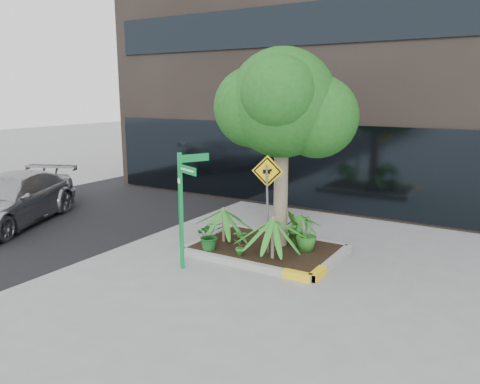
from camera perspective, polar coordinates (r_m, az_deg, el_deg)
The scene contains 14 objects.
ground at distance 10.78m, azimuth 1.46°, elevation -7.64°, with size 80.00×80.00×0.00m, color gray.
asphalt_road at distance 14.96m, azimuth -20.73°, elevation -2.78°, with size 7.00×80.00×0.01m, color black.
planter at distance 10.87m, azimuth 3.25°, elevation -6.92°, with size 3.35×2.36×0.15m.
tree at distance 10.48m, azimuth 5.22°, elevation 10.75°, with size 3.10×2.75×4.66m.
palm_front at distance 9.89m, azimuth 4.04°, elevation -3.33°, with size 1.04×1.04×1.15m.
palm_left at distance 11.01m, azimuth -2.03°, elevation -2.17°, with size 0.94×0.94×1.04m.
palm_back at distance 11.31m, azimuth 7.30°, elevation -2.78°, with size 0.73×0.73×0.81m.
parked_car at distance 14.51m, azimuth -26.27°, elevation -0.88°, with size 1.96×4.81×1.40m, color #A5A5AA.
shrub_a at distance 10.58m, azimuth -3.69°, elevation -5.27°, with size 0.60×0.60×0.67m, color #164F1B.
shrub_b at distance 10.57m, azimuth 8.11°, elevation -4.93°, with size 0.47×0.47×0.83m, color #26661E.
shrub_c at distance 10.17m, azimuth 0.03°, elevation -6.15°, with size 0.32×0.32×0.61m, color #2A7123.
shrub_d at distance 10.90m, azimuth 6.76°, elevation -4.37°, with size 0.46×0.46×0.83m, color #2A5F1B.
street_sign_post at distance 9.58m, azimuth -6.87°, elevation -0.78°, with size 0.66×0.91×2.45m.
cattle_sign at distance 9.91m, azimuth 3.36°, elevation 0.42°, with size 0.66×0.32×2.19m.
Camera 1 is at (5.03, -8.82, 3.62)m, focal length 35.00 mm.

